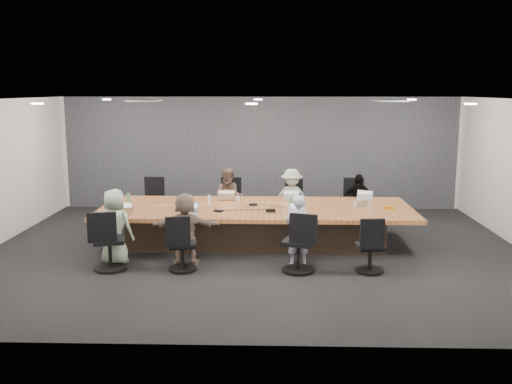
{
  "coord_description": "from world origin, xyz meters",
  "views": [
    {
      "loc": [
        0.32,
        -10.29,
        2.98
      ],
      "look_at": [
        0.0,
        0.4,
        1.05
      ],
      "focal_mm": 40.0,
      "sensor_mm": 36.0,
      "label": 1
    }
  ],
  "objects_px": {
    "chair_7": "(370,251)",
    "laptop_2": "(293,199)",
    "bottle_clear": "(209,200)",
    "laptop_6": "(296,216)",
    "chair_1": "(231,205)",
    "laptop_1": "(227,198)",
    "snack_packet": "(389,207)",
    "laptop_5": "(190,215)",
    "person_4": "(115,227)",
    "person_5": "(185,229)",
    "conference_table": "(256,224)",
    "canvas_bag": "(360,203)",
    "chair_6": "(298,247)",
    "chair_5": "(182,249)",
    "bottle_green_left": "(129,199)",
    "person_3": "(358,201)",
    "person_1": "(230,198)",
    "chair_0": "(153,205)",
    "bottle_green_right": "(292,204)",
    "laptop_4": "(123,215)",
    "chair_4": "(110,245)",
    "chair_3": "(355,206)",
    "person_6": "(298,230)",
    "stapler": "(271,211)",
    "person_2": "(292,199)",
    "laptop_3": "(362,199)"
  },
  "relations": [
    {
      "from": "laptop_1",
      "to": "snack_packet",
      "type": "distance_m",
      "value": 3.28
    },
    {
      "from": "laptop_5",
      "to": "bottle_clear",
      "type": "relative_size",
      "value": 1.5
    },
    {
      "from": "laptop_2",
      "to": "person_5",
      "type": "xyz_separation_m",
      "value": [
        -1.91,
        -2.15,
        -0.12
      ]
    },
    {
      "from": "chair_7",
      "to": "person_5",
      "type": "height_order",
      "value": "person_5"
    },
    {
      "from": "conference_table",
      "to": "canvas_bag",
      "type": "height_order",
      "value": "canvas_bag"
    },
    {
      "from": "person_3",
      "to": "laptop_4",
      "type": "height_order",
      "value": "person_3"
    },
    {
      "from": "laptop_1",
      "to": "person_5",
      "type": "bearing_deg",
      "value": 72.33
    },
    {
      "from": "chair_6",
      "to": "canvas_bag",
      "type": "distance_m",
      "value": 2.25
    },
    {
      "from": "bottle_green_left",
      "to": "laptop_4",
      "type": "bearing_deg",
      "value": -82.21
    },
    {
      "from": "conference_table",
      "to": "laptop_6",
      "type": "distance_m",
      "value": 1.15
    },
    {
      "from": "chair_4",
      "to": "chair_5",
      "type": "relative_size",
      "value": 1.16
    },
    {
      "from": "chair_7",
      "to": "laptop_2",
      "type": "distance_m",
      "value": 2.8
    },
    {
      "from": "chair_6",
      "to": "person_1",
      "type": "distance_m",
      "value": 3.35
    },
    {
      "from": "person_6",
      "to": "person_2",
      "type": "bearing_deg",
      "value": -100.93
    },
    {
      "from": "laptop_6",
      "to": "chair_1",
      "type": "bearing_deg",
      "value": 113.93
    },
    {
      "from": "chair_3",
      "to": "chair_7",
      "type": "bearing_deg",
      "value": 90.32
    },
    {
      "from": "laptop_4",
      "to": "snack_packet",
      "type": "bearing_deg",
      "value": 5.83
    },
    {
      "from": "conference_table",
      "to": "bottle_clear",
      "type": "distance_m",
      "value": 1.05
    },
    {
      "from": "chair_0",
      "to": "person_1",
      "type": "xyz_separation_m",
      "value": [
        1.75,
        -0.35,
        0.23
      ]
    },
    {
      "from": "chair_0",
      "to": "bottle_green_right",
      "type": "distance_m",
      "value": 3.7
    },
    {
      "from": "laptop_2",
      "to": "person_4",
      "type": "bearing_deg",
      "value": 22.93
    },
    {
      "from": "chair_6",
      "to": "person_3",
      "type": "relative_size",
      "value": 0.71
    },
    {
      "from": "conference_table",
      "to": "person_4",
      "type": "height_order",
      "value": "person_4"
    },
    {
      "from": "laptop_4",
      "to": "person_6",
      "type": "height_order",
      "value": "person_6"
    },
    {
      "from": "person_3",
      "to": "bottle_clear",
      "type": "height_order",
      "value": "person_3"
    },
    {
      "from": "person_2",
      "to": "snack_packet",
      "type": "xyz_separation_m",
      "value": [
        1.81,
        -1.44,
        0.11
      ]
    },
    {
      "from": "person_5",
      "to": "bottle_clear",
      "type": "height_order",
      "value": "person_5"
    },
    {
      "from": "chair_3",
      "to": "chair_5",
      "type": "bearing_deg",
      "value": 49.75
    },
    {
      "from": "laptop_6",
      "to": "stapler",
      "type": "distance_m",
      "value": 0.56
    },
    {
      "from": "chair_0",
      "to": "bottle_green_left",
      "type": "relative_size",
      "value": 3.63
    },
    {
      "from": "conference_table",
      "to": "bottle_green_left",
      "type": "bearing_deg",
      "value": 177.07
    },
    {
      "from": "chair_1",
      "to": "person_4",
      "type": "xyz_separation_m",
      "value": [
        -1.77,
        -3.05,
        0.23
      ]
    },
    {
      "from": "laptop_3",
      "to": "bottle_green_right",
      "type": "bearing_deg",
      "value": 51.96
    },
    {
      "from": "person_4",
      "to": "laptop_6",
      "type": "bearing_deg",
      "value": -155.92
    },
    {
      "from": "person_6",
      "to": "laptop_4",
      "type": "bearing_deg",
      "value": -21.25
    },
    {
      "from": "person_4",
      "to": "canvas_bag",
      "type": "relative_size",
      "value": 5.22
    },
    {
      "from": "laptop_1",
      "to": "person_6",
      "type": "height_order",
      "value": "person_6"
    },
    {
      "from": "person_3",
      "to": "snack_packet",
      "type": "distance_m",
      "value": 1.49
    },
    {
      "from": "chair_5",
      "to": "person_4",
      "type": "relative_size",
      "value": 0.56
    },
    {
      "from": "chair_6",
      "to": "laptop_3",
      "type": "distance_m",
      "value": 2.89
    },
    {
      "from": "chair_3",
      "to": "chair_7",
      "type": "height_order",
      "value": "chair_3"
    },
    {
      "from": "laptop_2",
      "to": "chair_1",
      "type": "bearing_deg",
      "value": -45.32
    },
    {
      "from": "chair_0",
      "to": "laptop_5",
      "type": "height_order",
      "value": "chair_0"
    },
    {
      "from": "chair_5",
      "to": "snack_packet",
      "type": "bearing_deg",
      "value": 15.13
    },
    {
      "from": "chair_5",
      "to": "person_1",
      "type": "height_order",
      "value": "person_1"
    },
    {
      "from": "person_2",
      "to": "laptop_6",
      "type": "distance_m",
      "value": 2.15
    },
    {
      "from": "chair_6",
      "to": "chair_5",
      "type": "bearing_deg",
      "value": -162.87
    },
    {
      "from": "person_2",
      "to": "bottle_green_left",
      "type": "distance_m",
      "value": 3.47
    },
    {
      "from": "bottle_clear",
      "to": "laptop_6",
      "type": "bearing_deg",
      "value": -30.74
    },
    {
      "from": "person_1",
      "to": "bottle_clear",
      "type": "bearing_deg",
      "value": -105.04
    }
  ]
}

